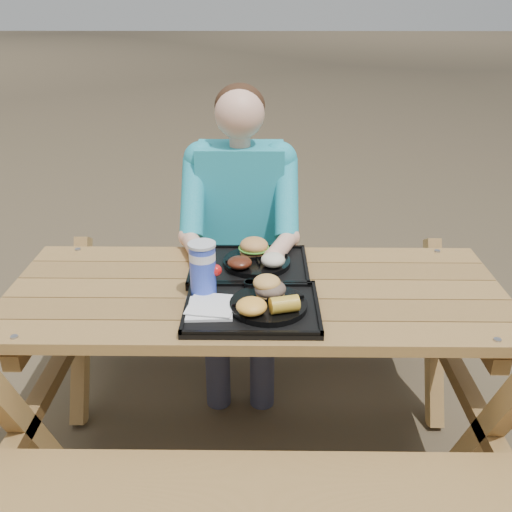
{
  "coord_description": "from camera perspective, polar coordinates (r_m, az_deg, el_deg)",
  "views": [
    {
      "loc": [
        0.02,
        -1.83,
        1.72
      ],
      "look_at": [
        0.0,
        0.0,
        0.88
      ],
      "focal_mm": 40.0,
      "sensor_mm": 36.0,
      "label": 1
    }
  ],
  "objects": [
    {
      "name": "diner",
      "position": [
        2.65,
        -1.49,
        0.59
      ],
      "size": [
        0.48,
        0.84,
        1.28
      ],
      "primitive_type": null,
      "color": "#1AACBA",
      "rests_on": "ground"
    },
    {
      "name": "corn_cob",
      "position": [
        1.84,
        2.86,
        -4.85
      ],
      "size": [
        0.11,
        0.11,
        0.05
      ],
      "primitive_type": null,
      "rotation": [
        0.0,
        0.0,
        0.27
      ],
      "color": "gold",
      "rests_on": "plate_near"
    },
    {
      "name": "condiment_bbq",
      "position": [
        2.02,
        -0.58,
        -2.93
      ],
      "size": [
        0.05,
        0.05,
        0.03
      ],
      "primitive_type": "cylinder",
      "color": "black",
      "rests_on": "tray_near"
    },
    {
      "name": "tray_far",
      "position": [
        2.21,
        -0.7,
        -1.18
      ],
      "size": [
        0.45,
        0.35,
        0.02
      ],
      "primitive_type": "cube",
      "color": "black",
      "rests_on": "picnic_table"
    },
    {
      "name": "mac_cheese",
      "position": [
        1.83,
        -0.45,
        -5.05
      ],
      "size": [
        0.1,
        0.1,
        0.05
      ],
      "primitive_type": "ellipsoid",
      "color": "#FAB641",
      "rests_on": "plate_near"
    },
    {
      "name": "sandwich",
      "position": [
        1.93,
        1.45,
        -2.5
      ],
      "size": [
        0.1,
        0.1,
        0.1
      ],
      "primitive_type": null,
      "color": "gold",
      "rests_on": "plate_near"
    },
    {
      "name": "condiment_mustard",
      "position": [
        2.02,
        1.11,
        -3.05
      ],
      "size": [
        0.05,
        0.05,
        0.03
      ],
      "primitive_type": "cylinder",
      "color": "yellow",
      "rests_on": "tray_near"
    },
    {
      "name": "plate_near",
      "position": [
        1.91,
        1.25,
        -4.91
      ],
      "size": [
        0.26,
        0.26,
        0.02
      ],
      "primitive_type": "cylinder",
      "color": "black",
      "rests_on": "tray_near"
    },
    {
      "name": "napkin_stack",
      "position": [
        1.9,
        -4.76,
        -5.15
      ],
      "size": [
        0.17,
        0.17,
        0.02
      ],
      "primitive_type": "cube",
      "rotation": [
        0.0,
        0.0,
        0.05
      ],
      "color": "silver",
      "rests_on": "tray_near"
    },
    {
      "name": "baked_beans",
      "position": [
        2.13,
        -1.65,
        -0.66
      ],
      "size": [
        0.09,
        0.09,
        0.04
      ],
      "primitive_type": "ellipsoid",
      "color": "#4C1C0F",
      "rests_on": "plate_far"
    },
    {
      "name": "picnic_table",
      "position": [
        2.27,
        0.0,
        -11.64
      ],
      "size": [
        1.8,
        1.49,
        0.75
      ],
      "primitive_type": null,
      "color": "#999999",
      "rests_on": "ground"
    },
    {
      "name": "burger",
      "position": [
        2.23,
        -0.2,
        1.42
      ],
      "size": [
        0.11,
        0.11,
        0.1
      ],
      "primitive_type": null,
      "color": "#CA8847",
      "rests_on": "plate_far"
    },
    {
      "name": "tray_near",
      "position": [
        1.92,
        -0.4,
        -5.34
      ],
      "size": [
        0.45,
        0.35,
        0.02
      ],
      "primitive_type": "cube",
      "color": "black",
      "rests_on": "picnic_table"
    },
    {
      "name": "cutlery_far",
      "position": [
        2.21,
        -4.87,
        -0.82
      ],
      "size": [
        0.05,
        0.15,
        0.01
      ],
      "primitive_type": "cube",
      "rotation": [
        0.0,
        0.0,
        -0.19
      ],
      "color": "black",
      "rests_on": "tray_far"
    },
    {
      "name": "potato_salad",
      "position": [
        2.14,
        1.72,
        -0.4
      ],
      "size": [
        0.09,
        0.09,
        0.05
      ],
      "primitive_type": "ellipsoid",
      "color": "beige",
      "rests_on": "plate_far"
    },
    {
      "name": "plate_far",
      "position": [
        2.21,
        0.08,
        -0.6
      ],
      "size": [
        0.26,
        0.26,
        0.02
      ],
      "primitive_type": "cylinder",
      "color": "black",
      "rests_on": "tray_far"
    },
    {
      "name": "soda_cup",
      "position": [
        1.97,
        -5.34,
        -1.42
      ],
      "size": [
        0.09,
        0.09,
        0.18
      ],
      "primitive_type": "cylinder",
      "color": "blue",
      "rests_on": "tray_near"
    },
    {
      "name": "ground",
      "position": [
        2.51,
        0.0,
        -18.54
      ],
      "size": [
        60.0,
        60.0,
        0.0
      ],
      "primitive_type": "plane",
      "color": "#999999",
      "rests_on": "ground"
    }
  ]
}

